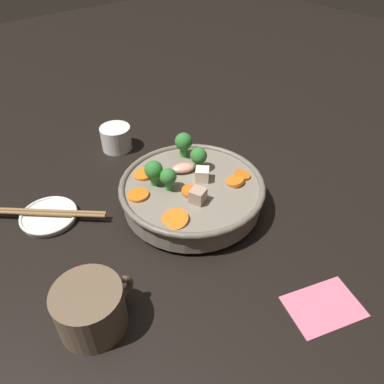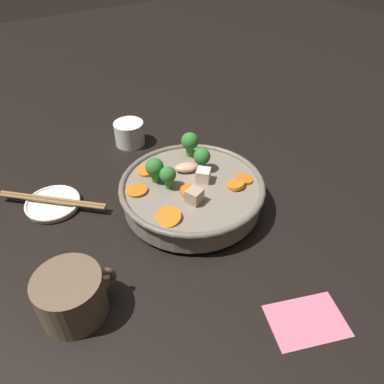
{
  "view_description": "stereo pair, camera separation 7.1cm",
  "coord_description": "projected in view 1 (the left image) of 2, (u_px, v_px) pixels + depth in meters",
  "views": [
    {
      "loc": [
        -0.35,
        -0.42,
        0.49
      ],
      "look_at": [
        0.0,
        0.0,
        0.04
      ],
      "focal_mm": 35.0,
      "sensor_mm": 36.0,
      "label": 1
    },
    {
      "loc": [
        -0.29,
        -0.47,
        0.49
      ],
      "look_at": [
        0.0,
        0.0,
        0.04
      ],
      "focal_mm": 35.0,
      "sensor_mm": 36.0,
      "label": 2
    }
  ],
  "objects": [
    {
      "name": "dark_mug",
      "position": [
        91.0,
        308.0,
        0.52
      ],
      "size": [
        0.12,
        0.1,
        0.07
      ],
      "color": "brown",
      "rests_on": "ground_plane"
    },
    {
      "name": "side_saucer",
      "position": [
        49.0,
        216.0,
        0.71
      ],
      "size": [
        0.11,
        0.11,
        0.01
      ],
      "color": "white",
      "rests_on": "ground_plane"
    },
    {
      "name": "napkin",
      "position": [
        324.0,
        306.0,
        0.56
      ],
      "size": [
        0.13,
        0.11,
        0.0
      ],
      "color": "#D16B84",
      "rests_on": "ground_plane"
    },
    {
      "name": "tea_cup",
      "position": [
        116.0,
        138.0,
        0.88
      ],
      "size": [
        0.07,
        0.07,
        0.06
      ],
      "color": "white",
      "rests_on": "ground_plane"
    },
    {
      "name": "ground_plane",
      "position": [
        192.0,
        206.0,
        0.74
      ],
      "size": [
        3.0,
        3.0,
        0.0
      ],
      "primitive_type": "plane",
      "color": "black"
    },
    {
      "name": "stirfry_bowl",
      "position": [
        192.0,
        191.0,
        0.71
      ],
      "size": [
        0.28,
        0.28,
        0.11
      ],
      "color": "slate",
      "rests_on": "ground_plane"
    },
    {
      "name": "chopsticks_pair",
      "position": [
        48.0,
        212.0,
        0.7
      ],
      "size": [
        0.17,
        0.16,
        0.01
      ],
      "color": "olive",
      "rests_on": "side_saucer"
    }
  ]
}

